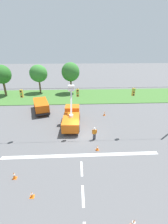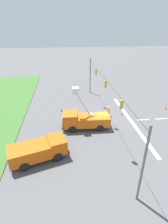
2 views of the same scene
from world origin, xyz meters
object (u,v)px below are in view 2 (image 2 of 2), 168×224
(road_worker, at_px, (108,111))
(traffic_cone_near_bucket, at_px, (122,113))
(utility_truck_support_near, at_px, (39,150))
(traffic_cone_foreground_right, at_px, (166,107))
(traffic_cone_mid_right, at_px, (61,109))
(utility_truck_bucket_lift, at_px, (84,119))

(road_worker, distance_m, traffic_cone_near_bucket, 2.35)
(utility_truck_support_near, distance_m, road_worker, 13.23)
(road_worker, xyz_separation_m, traffic_cone_foreground_right, (1.43, -10.59, -0.61))
(utility_truck_support_near, distance_m, traffic_cone_near_bucket, 15.07)
(utility_truck_support_near, xyz_separation_m, traffic_cone_mid_right, (11.51, -2.40, -0.81))
(traffic_cone_near_bucket, bearing_deg, utility_truck_bucket_lift, 115.95)
(utility_truck_bucket_lift, relative_size, utility_truck_support_near, 1.02)
(road_worker, bearing_deg, utility_truck_bucket_lift, 125.90)
(road_worker, relative_size, traffic_cone_near_bucket, 2.51)
(traffic_cone_near_bucket, bearing_deg, traffic_cone_foreground_right, -80.98)
(utility_truck_bucket_lift, relative_size, traffic_cone_near_bucket, 9.48)
(traffic_cone_near_bucket, bearing_deg, traffic_cone_mid_right, 75.26)
(utility_truck_bucket_lift, xyz_separation_m, traffic_cone_foreground_right, (4.46, -14.79, -0.96))
(traffic_cone_near_bucket, bearing_deg, utility_truck_support_near, 126.58)
(utility_truck_support_near, relative_size, traffic_cone_mid_right, 8.14)
(traffic_cone_foreground_right, xyz_separation_m, traffic_cone_mid_right, (1.22, 18.02, 0.01))
(utility_truck_support_near, height_order, traffic_cone_near_bucket, utility_truck_support_near)
(traffic_cone_foreground_right, bearing_deg, traffic_cone_near_bucket, 99.02)
(utility_truck_bucket_lift, height_order, road_worker, utility_truck_bucket_lift)
(utility_truck_bucket_lift, relative_size, traffic_cone_mid_right, 8.34)
(utility_truck_bucket_lift, relative_size, road_worker, 3.78)
(utility_truck_bucket_lift, height_order, traffic_cone_foreground_right, utility_truck_bucket_lift)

